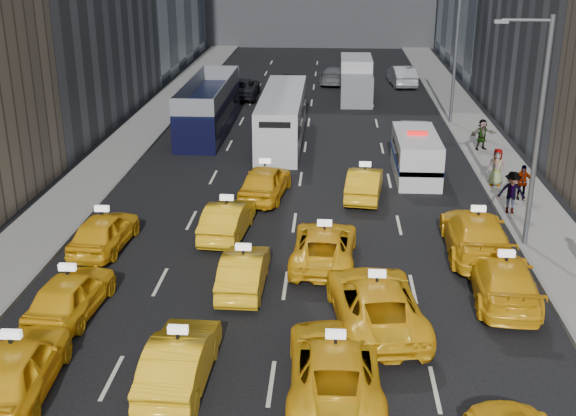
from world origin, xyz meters
name	(u,v)px	position (x,y,z in m)	size (l,w,h in m)	color
sidewalk_west	(125,147)	(-10.50, 25.00, 0.07)	(3.00, 90.00, 0.15)	gray
sidewalk_east	(490,153)	(10.50, 25.00, 0.07)	(3.00, 90.00, 0.15)	gray
curb_west	(149,147)	(-9.05, 25.00, 0.09)	(0.15, 90.00, 0.18)	slate
curb_east	(464,153)	(9.05, 25.00, 0.09)	(0.15, 90.00, 0.18)	slate
streetlight_near	(536,126)	(9.18, 12.00, 4.92)	(2.15, 0.22, 9.00)	#595B60
streetlight_far	(454,49)	(9.18, 32.00, 4.92)	(2.15, 0.22, 9.00)	#595B60
taxi_4	(16,368)	(-6.76, 1.11, 0.81)	(1.92, 4.76, 1.62)	yellow
taxi_5	(180,360)	(-2.50, 1.88, 0.73)	(1.55, 4.45, 1.47)	yellow
taxi_6	(335,366)	(1.75, 1.83, 0.75)	(2.50, 5.42, 1.51)	yellow
taxi_8	(71,294)	(-6.82, 5.49, 0.74)	(1.75, 4.36, 1.48)	yellow
taxi_9	(244,271)	(-1.43, 7.68, 0.69)	(1.45, 4.17, 1.37)	yellow
taxi_10	(376,303)	(3.03, 5.41, 0.80)	(2.64, 5.73, 1.59)	yellow
taxi_11	(504,279)	(7.44, 7.43, 0.74)	(2.08, 5.12, 1.49)	yellow
taxi_12	(104,231)	(-7.33, 10.78, 0.74)	(1.75, 4.35, 1.48)	yellow
taxi_13	(227,219)	(-2.67, 12.42, 0.72)	(1.53, 4.39, 1.45)	yellow
taxi_14	(324,246)	(1.33, 10.00, 0.70)	(2.32, 5.03, 1.40)	yellow
taxi_15	(476,234)	(7.19, 11.20, 0.83)	(2.32, 5.72, 1.66)	yellow
taxi_16	(265,182)	(-1.54, 17.12, 0.79)	(1.88, 4.66, 1.59)	yellow
taxi_17	(364,183)	(3.12, 17.41, 0.72)	(1.52, 4.35, 1.43)	yellow
nypd_van	(416,156)	(5.86, 20.85, 1.07)	(2.75, 5.71, 2.36)	silver
double_decker	(209,107)	(-6.21, 29.32, 1.58)	(2.94, 11.04, 3.18)	black
city_bus	(282,117)	(-1.43, 27.21, 1.46)	(2.83, 11.48, 2.94)	silver
box_truck	(356,80)	(3.29, 39.34, 1.51)	(2.48, 6.77, 3.07)	silver
misc_car_0	(413,132)	(6.38, 27.05, 0.72)	(1.53, 4.39, 1.45)	#B5B9BD
misc_car_1	(241,88)	(-5.42, 39.43, 0.76)	(2.53, 5.49, 1.53)	black
misc_car_2	(334,75)	(1.66, 45.52, 0.71)	(2.00, 4.92, 1.43)	slate
misc_car_3	(289,81)	(-1.97, 42.79, 0.67)	(1.58, 3.92, 1.34)	black
misc_car_4	(402,76)	(7.25, 45.02, 0.83)	(1.76, 5.06, 1.67)	#A0A2A8
pedestrian_2	(512,192)	(9.46, 15.39, 1.10)	(1.23, 0.51, 1.90)	gray
pedestrian_3	(522,182)	(10.35, 17.21, 0.98)	(0.98, 0.44, 1.67)	gray
pedestrian_4	(497,167)	(9.60, 19.20, 1.07)	(0.90, 0.49, 1.85)	gray
pedestrian_5	(482,134)	(10.10, 25.58, 1.03)	(1.63, 0.47, 1.76)	gray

